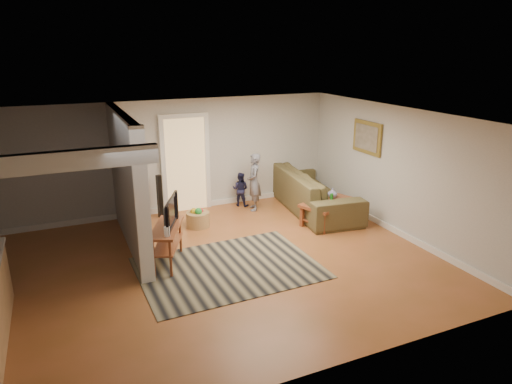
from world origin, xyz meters
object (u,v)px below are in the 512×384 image
toddler (241,205)px  tv_console (167,230)px  speaker_left (145,225)px  coffee_table (330,206)px  speaker_right (160,196)px  toy_basket (198,218)px  sofa (312,208)px  child (254,209)px

toddler → tv_console: bearing=86.2°
speaker_left → coffee_table: bearing=-16.5°
speaker_left → toddler: size_ratio=1.36×
speaker_left → speaker_right: (0.63, 1.72, -0.07)m
toy_basket → sofa: bearing=0.1°
sofa → child: child is taller
sofa → speaker_left: size_ratio=2.73×
speaker_left → toy_basket: bearing=19.7°
coffee_table → speaker_left: 3.82m
speaker_left → speaker_right: 1.83m
speaker_right → child: 2.15m
speaker_left → child: size_ratio=0.83×
sofa → coffee_table: (-0.14, -0.92, 0.37)m
tv_console → speaker_right: speaker_right is taller
sofa → toy_basket: bearing=96.9°
sofa → toddler: size_ratio=3.72×
toy_basket → toddler: size_ratio=0.60×
sofa → toddler: (-1.44, 0.86, 0.00)m
toddler → speaker_left: bearing=74.9°
sofa → speaker_right: size_ratio=3.14×
speaker_left → toy_basket: speaker_left is taller
sofa → tv_console: bearing=118.3°
speaker_left → toy_basket: 1.53m
coffee_table → speaker_right: size_ratio=1.47×
sofa → toy_basket: (-2.74, -0.01, 0.18)m
coffee_table → toddler: coffee_table is taller
child → toddler: bearing=-136.1°
speaker_right → sofa: bearing=-31.0°
speaker_right → toddler: size_ratio=1.19×
toddler → coffee_table: bearing=166.6°
child → speaker_right: bearing=-82.2°
toy_basket → toddler: (1.30, 0.86, -0.18)m
coffee_table → toddler: (-1.30, 1.78, -0.37)m
toy_basket → speaker_right: bearing=124.1°
coffee_table → tv_console: (-3.55, -0.53, 0.25)m
tv_console → speaker_left: (-0.26, 0.59, -0.08)m
sofa → tv_console: tv_console is taller
coffee_table → sofa: bearing=81.3°
speaker_left → toy_basket: size_ratio=2.28×
toy_basket → toddler: 1.57m
speaker_right → speaker_left: bearing=-126.6°
coffee_table → tv_console: size_ratio=1.20×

